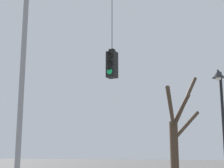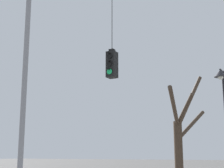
{
  "view_description": "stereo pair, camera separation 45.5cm",
  "coord_description": "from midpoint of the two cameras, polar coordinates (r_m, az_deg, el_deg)",
  "views": [
    {
      "loc": [
        4.31,
        -10.67,
        1.62
      ],
      "look_at": [
        -1.06,
        0.04,
        4.1
      ],
      "focal_mm": 55.0,
      "sensor_mm": 36.0,
      "label": 1
    },
    {
      "loc": [
        4.72,
        -10.46,
        1.62
      ],
      "look_at": [
        -1.06,
        0.04,
        4.1
      ],
      "focal_mm": 55.0,
      "sensor_mm": 36.0,
      "label": 2
    }
  ],
  "objects": [
    {
      "name": "bare_tree",
      "position": [
        17.11,
        12.17,
        -8.61
      ],
      "size": [
        1.32,
        4.71,
        5.64
      ],
      "color": "#423326",
      "rests_on": "ground_plane"
    },
    {
      "name": "traffic_light_near_left_pole",
      "position": [
        12.41,
        1.03,
        3.43
      ],
      "size": [
        0.34,
        0.46,
        4.1
      ],
      "color": "black"
    },
    {
      "name": "street_lamp",
      "position": [
        14.24,
        18.9,
        -2.48
      ],
      "size": [
        0.5,
        0.86,
        4.96
      ],
      "color": "black",
      "rests_on": "ground_plane"
    },
    {
      "name": "utility_pole_left",
      "position": [
        14.7,
        -13.5,
        0.11
      ],
      "size": [
        0.22,
        0.22,
        9.1
      ],
      "color": "gray",
      "rests_on": "ground_plane"
    }
  ]
}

